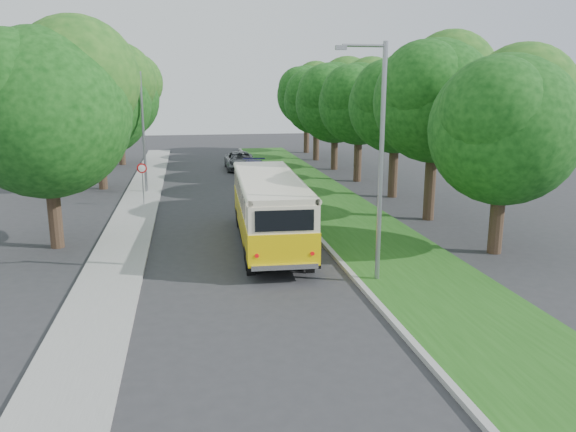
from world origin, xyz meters
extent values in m
plane|color=#2D2D30|center=(0.00, 0.00, 0.00)|extent=(120.00, 120.00, 0.00)
cube|color=gray|center=(3.60, 5.00, 0.07)|extent=(0.20, 70.00, 0.15)
cube|color=#1E5015|center=(5.95, 5.00, 0.07)|extent=(4.50, 70.00, 0.13)
cube|color=gray|center=(-4.80, 5.00, 0.06)|extent=(2.20, 70.00, 0.12)
cylinder|color=#332319|center=(10.15, 0.00, 1.67)|extent=(0.56, 0.56, 3.35)
sphere|color=#0D390D|center=(10.15, 0.00, 4.95)|extent=(5.85, 5.85, 5.85)
sphere|color=#0D390D|center=(11.18, 0.58, 6.12)|extent=(4.38, 4.38, 4.38)
sphere|color=#0D390D|center=(9.28, -0.73, 5.68)|extent=(4.09, 4.09, 4.09)
cylinder|color=#332319|center=(9.96, 6.00, 2.13)|extent=(0.56, 0.56, 4.26)
sphere|color=#0D390D|center=(9.96, 6.00, 5.91)|extent=(5.98, 5.98, 5.98)
sphere|color=#0D390D|center=(11.01, 6.60, 7.10)|extent=(4.49, 4.49, 4.49)
sphere|color=#0D390D|center=(9.06, 5.25, 6.65)|extent=(4.19, 4.19, 4.19)
cylinder|color=#332319|center=(10.28, 12.00, 1.98)|extent=(0.56, 0.56, 3.95)
sphere|color=#0D390D|center=(10.28, 12.00, 5.49)|extent=(5.61, 5.61, 5.61)
sphere|color=#0D390D|center=(11.26, 12.56, 6.62)|extent=(4.21, 4.21, 4.21)
sphere|color=#0D390D|center=(9.44, 11.30, 6.20)|extent=(3.92, 3.92, 3.92)
cylinder|color=#332319|center=(9.90, 18.00, 1.93)|extent=(0.56, 0.56, 3.86)
sphere|color=#0D390D|center=(9.90, 18.00, 5.41)|extent=(5.64, 5.64, 5.64)
sphere|color=#0D390D|center=(10.89, 18.56, 6.54)|extent=(4.23, 4.23, 4.23)
sphere|color=#0D390D|center=(9.05, 17.30, 6.12)|extent=(3.95, 3.95, 3.95)
cylinder|color=#332319|center=(9.80, 24.00, 1.79)|extent=(0.56, 0.56, 3.58)
sphere|color=#0D390D|center=(9.80, 24.00, 5.33)|extent=(6.36, 6.36, 6.36)
sphere|color=#0D390D|center=(10.91, 24.64, 6.60)|extent=(4.77, 4.77, 4.77)
sphere|color=#0D390D|center=(8.84, 23.21, 6.12)|extent=(4.45, 4.45, 4.45)
cylinder|color=#332319|center=(9.67, 30.00, 1.84)|extent=(0.56, 0.56, 3.68)
sphere|color=#0D390D|center=(9.67, 30.00, 5.31)|extent=(5.91, 5.91, 5.91)
sphere|color=#0D390D|center=(10.70, 30.59, 6.49)|extent=(4.43, 4.43, 4.43)
sphere|color=#0D390D|center=(8.78, 29.26, 6.05)|extent=(4.14, 4.14, 4.14)
cylinder|color=#332319|center=(10.05, 36.00, 2.02)|extent=(0.56, 0.56, 4.05)
sphere|color=#0D390D|center=(10.05, 36.00, 5.69)|extent=(5.97, 5.97, 5.97)
sphere|color=#0D390D|center=(11.09, 36.60, 6.88)|extent=(4.48, 4.48, 4.48)
sphere|color=#0D390D|center=(9.15, 35.25, 6.43)|extent=(4.18, 4.18, 4.18)
cylinder|color=#332319|center=(-7.50, 4.00, 1.84)|extent=(0.56, 0.56, 3.68)
sphere|color=#0D390D|center=(-7.50, 4.00, 5.55)|extent=(6.80, 6.80, 6.80)
sphere|color=#0D390D|center=(-6.31, 4.68, 6.91)|extent=(5.10, 5.10, 5.10)
sphere|color=#0D390D|center=(-8.52, 3.15, 6.40)|extent=(4.76, 4.76, 4.76)
cylinder|color=#332319|center=(-7.50, 18.00, 1.84)|extent=(0.56, 0.56, 3.68)
sphere|color=#0D390D|center=(-7.50, 18.00, 5.55)|extent=(6.80, 6.80, 6.80)
sphere|color=#0D390D|center=(-6.31, 18.68, 6.91)|extent=(5.10, 5.10, 5.10)
sphere|color=#0D390D|center=(-8.52, 17.15, 6.40)|extent=(4.76, 4.76, 4.76)
cylinder|color=#332319|center=(-7.50, 30.00, 1.84)|extent=(0.56, 0.56, 3.68)
sphere|color=#0D390D|center=(-7.50, 30.00, 5.55)|extent=(6.80, 6.80, 6.80)
sphere|color=#0D390D|center=(-6.31, 30.68, 6.91)|extent=(5.10, 5.10, 5.10)
sphere|color=#0D390D|center=(-8.52, 29.15, 6.40)|extent=(4.76, 4.76, 4.76)
cylinder|color=gray|center=(4.30, -2.50, 4.00)|extent=(0.16, 0.16, 8.00)
cylinder|color=gray|center=(3.60, -2.50, 7.85)|extent=(1.40, 0.10, 0.10)
cube|color=gray|center=(2.85, -2.50, 7.78)|extent=(0.35, 0.16, 0.14)
cylinder|color=gray|center=(-4.60, 16.00, 3.75)|extent=(0.16, 0.16, 7.50)
cylinder|color=gray|center=(-5.30, 16.00, 7.35)|extent=(1.40, 0.10, 0.10)
cube|color=gray|center=(-6.05, 16.00, 7.28)|extent=(0.35, 0.16, 0.14)
cylinder|color=gray|center=(-4.50, 12.00, 1.25)|extent=(0.06, 0.06, 2.50)
cone|color=red|center=(-4.50, 11.96, 2.15)|extent=(0.56, 0.02, 0.56)
cone|color=white|center=(-4.50, 11.94, 2.15)|extent=(0.40, 0.02, 0.40)
imported|color=#ACACB1|center=(2.11, 10.57, 0.68)|extent=(2.20, 4.21, 1.37)
imported|color=silver|center=(2.89, 15.07, 0.64)|extent=(2.43, 4.09, 1.27)
imported|color=navy|center=(2.67, 19.60, 0.70)|extent=(2.58, 5.03, 1.40)
imported|color=#595D61|center=(2.26, 25.21, 0.71)|extent=(2.42, 5.16, 1.43)
camera|label=1|loc=(-2.00, -20.06, 6.61)|focal=35.00mm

